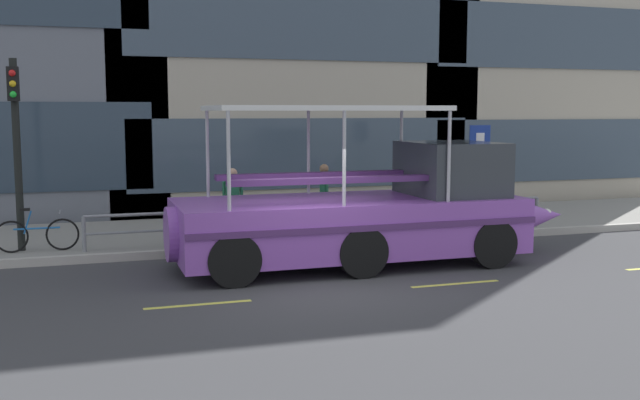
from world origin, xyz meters
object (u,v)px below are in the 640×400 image
object	(u,v)px
traffic_light_pole	(16,135)
pedestrian_near_bow	(439,189)
duck_tour_boat	(373,213)
pedestrian_mid_left	(324,190)
parking_sign	(479,158)
leaned_bicycle	(37,234)
pedestrian_mid_right	(233,196)

from	to	relation	value
traffic_light_pole	pedestrian_near_bow	xyz separation A→B (m)	(10.34, 0.48, -1.53)
duck_tour_boat	pedestrian_mid_left	distance (m)	3.42
parking_sign	leaned_bicycle	bearing A→B (deg)	-178.76
traffic_light_pole	leaned_bicycle	xyz separation A→B (m)	(0.33, -0.18, -2.13)
leaned_bicycle	pedestrian_near_bow	size ratio (longest dim) A/B	1.08
traffic_light_pole	duck_tour_boat	size ratio (longest dim) A/B	0.46
traffic_light_pole	pedestrian_mid_left	bearing A→B (deg)	5.12
parking_sign	duck_tour_boat	distance (m)	5.10
pedestrian_mid_right	duck_tour_boat	bearing A→B (deg)	-49.64
duck_tour_boat	pedestrian_mid_right	bearing A→B (deg)	130.36
parking_sign	pedestrian_mid_left	bearing A→B (deg)	171.82
pedestrian_near_bow	pedestrian_mid_left	size ratio (longest dim) A/B	0.96
pedestrian_mid_right	parking_sign	bearing A→B (deg)	-0.16
parking_sign	leaned_bicycle	distance (m)	11.02
parking_sign	leaned_bicycle	size ratio (longest dim) A/B	1.53
pedestrian_mid_left	pedestrian_mid_right	world-z (taller)	pedestrian_mid_left
leaned_bicycle	duck_tour_boat	bearing A→B (deg)	-20.93
leaned_bicycle	traffic_light_pole	bearing A→B (deg)	151.14
traffic_light_pole	leaned_bicycle	size ratio (longest dim) A/B	2.38
pedestrian_mid_left	pedestrian_mid_right	bearing A→B (deg)	-167.00
traffic_light_pole	pedestrian_near_bow	bearing A→B (deg)	2.67
leaned_bicycle	pedestrian_mid_right	distance (m)	4.41
leaned_bicycle	pedestrian_near_bow	world-z (taller)	pedestrian_near_bow
pedestrian_mid_right	pedestrian_mid_left	bearing A→B (deg)	13.00
leaned_bicycle	duck_tour_boat	xyz separation A→B (m)	(6.78, -2.59, 0.53)
traffic_light_pole	parking_sign	distance (m)	11.28
pedestrian_near_bow	pedestrian_mid_left	world-z (taller)	pedestrian_mid_left
traffic_light_pole	leaned_bicycle	bearing A→B (deg)	-28.86
leaned_bicycle	pedestrian_near_bow	xyz separation A→B (m)	(10.01, 0.67, 0.60)
parking_sign	pedestrian_mid_right	distance (m)	6.61
traffic_light_pole	pedestrian_mid_right	distance (m)	4.92
pedestrian_mid_left	parking_sign	bearing A→B (deg)	-8.18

